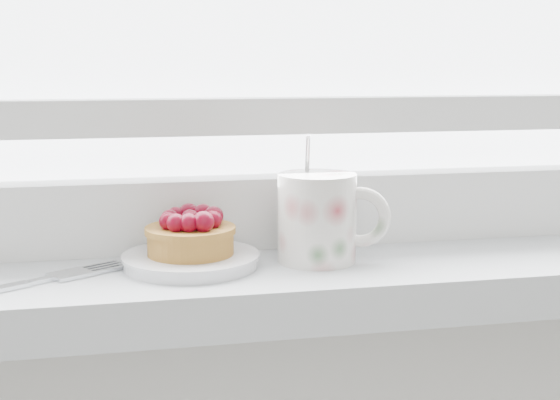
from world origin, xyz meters
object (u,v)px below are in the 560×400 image
object	(u,v)px
raspberry_tart	(191,234)
fork	(7,287)
saucer	(191,260)
floral_mug	(320,216)

from	to	relation	value
raspberry_tart	fork	bearing A→B (deg)	-165.25
saucer	fork	world-z (taller)	saucer
saucer	raspberry_tart	world-z (taller)	raspberry_tart
floral_mug	fork	xyz separation A→B (m)	(-0.27, -0.04, -0.04)
fork	floral_mug	bearing A→B (deg)	7.45
fork	raspberry_tart	bearing A→B (deg)	14.75
saucer	floral_mug	bearing A→B (deg)	-2.32
fork	saucer	bearing A→B (deg)	14.74
raspberry_tart	floral_mug	world-z (taller)	floral_mug
raspberry_tart	saucer	bearing A→B (deg)	-164.32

